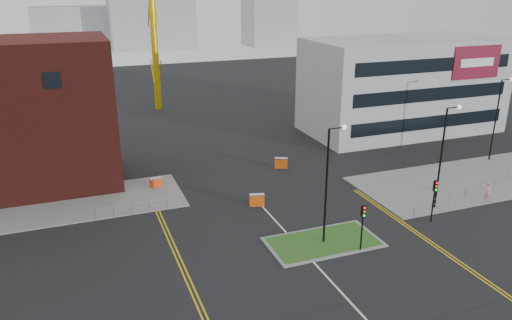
{
  "coord_description": "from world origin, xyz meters",
  "views": [
    {
      "loc": [
        -14.71,
        -21.65,
        18.73
      ],
      "look_at": [
        -1.14,
        14.23,
        5.0
      ],
      "focal_mm": 35.0,
      "sensor_mm": 36.0,
      "label": 1
    }
  ],
  "objects": [
    {
      "name": "barrier_left",
      "position": [
        -8.0,
        23.33,
        0.53
      ],
      "size": [
        1.23,
        0.67,
        0.98
      ],
      "color": "#F2400D",
      "rests_on": "ground"
    },
    {
      "name": "grass_island",
      "position": [
        2.0,
        8.0,
        0.06
      ],
      "size": [
        8.0,
        4.0,
        0.12
      ],
      "primitive_type": "cube",
      "color": "#27531B",
      "rests_on": "ground"
    },
    {
      "name": "barrier_mid",
      "position": [
        -0.39,
        16.0,
        0.6
      ],
      "size": [
        1.38,
        0.75,
        1.11
      ],
      "color": "#DB4E0C",
      "rests_on": "ground"
    },
    {
      "name": "traffic_light_island",
      "position": [
        4.0,
        5.98,
        2.57
      ],
      "size": [
        0.28,
        0.33,
        3.65
      ],
      "color": "black",
      "rests_on": "ground"
    },
    {
      "name": "railing_left",
      "position": [
        -11.0,
        18.0,
        0.74
      ],
      "size": [
        6.05,
        0.05,
        1.1
      ],
      "color": "gray",
      "rests_on": "ground"
    },
    {
      "name": "pavement_right",
      "position": [
        22.0,
        14.0,
        0.06
      ],
      "size": [
        24.0,
        10.0,
        0.12
      ],
      "primitive_type": "cube",
      "color": "slate",
      "rests_on": "ground"
    },
    {
      "name": "yellow_left_b",
      "position": [
        -8.7,
        10.0,
        0.01
      ],
      "size": [
        0.12,
        24.0,
        0.01
      ],
      "primitive_type": "cube",
      "color": "gold",
      "rests_on": "ground"
    },
    {
      "name": "yellow_right_a",
      "position": [
        9.5,
        6.0,
        0.01
      ],
      "size": [
        0.12,
        20.0,
        0.01
      ],
      "primitive_type": "cube",
      "color": "gold",
      "rests_on": "ground"
    },
    {
      "name": "barrier_right",
      "position": [
        5.41,
        24.0,
        0.62
      ],
      "size": [
        1.42,
        0.97,
        1.14
      ],
      "color": "#CB470B",
      "rests_on": "ground"
    },
    {
      "name": "skyline_b",
      "position": [
        10.0,
        130.0,
        8.0
      ],
      "size": [
        24.0,
        12.0,
        16.0
      ],
      "primitive_type": "cube",
      "color": "gray",
      "rests_on": "ground"
    },
    {
      "name": "skyline_d",
      "position": [
        -8.0,
        140.0,
        6.0
      ],
      "size": [
        30.0,
        12.0,
        12.0
      ],
      "primitive_type": "cube",
      "color": "gray",
      "rests_on": "ground"
    },
    {
      "name": "office_block",
      "position": [
        26.01,
        31.97,
        6.0
      ],
      "size": [
        25.0,
        12.2,
        12.0
      ],
      "color": "#9E9FA2",
      "rests_on": "ground"
    },
    {
      "name": "island_kerb",
      "position": [
        2.0,
        8.0,
        0.04
      ],
      "size": [
        8.6,
        4.6,
        0.08
      ],
      "primitive_type": "cube",
      "color": "slate",
      "rests_on": "ground"
    },
    {
      "name": "railing_right",
      "position": [
        20.5,
        11.5,
        0.78
      ],
      "size": [
        19.05,
        5.05,
        1.1
      ],
      "color": "gray",
      "rests_on": "ground"
    },
    {
      "name": "yellow_left_a",
      "position": [
        -9.0,
        10.0,
        0.01
      ],
      "size": [
        0.12,
        24.0,
        0.01
      ],
      "primitive_type": "cube",
      "color": "gold",
      "rests_on": "ground"
    },
    {
      "name": "pedestrian",
      "position": [
        19.38,
        9.49,
        0.91
      ],
      "size": [
        0.72,
        0.52,
        1.82
      ],
      "primitive_type": "imported",
      "rotation": [
        0.0,
        0.0,
        0.14
      ],
      "color": "#D2878B",
      "rests_on": "ground"
    },
    {
      "name": "yellow_right_b",
      "position": [
        9.8,
        6.0,
        0.01
      ],
      "size": [
        0.12,
        20.0,
        0.01
      ],
      "primitive_type": "cube",
      "color": "gold",
      "rests_on": "ground"
    },
    {
      "name": "ground",
      "position": [
        0.0,
        0.0,
        0.0
      ],
      "size": [
        200.0,
        200.0,
        0.0
      ],
      "primitive_type": "plane",
      "color": "black",
      "rests_on": "ground"
    },
    {
      "name": "streetlamp_right_near",
      "position": [
        14.22,
        10.0,
        5.41
      ],
      "size": [
        1.46,
        0.36,
        9.18
      ],
      "color": "black",
      "rests_on": "ground"
    },
    {
      "name": "streetlamp_right_far",
      "position": [
        28.22,
        18.0,
        5.41
      ],
      "size": [
        1.46,
        0.36,
        9.18
      ],
      "color": "black",
      "rests_on": "ground"
    },
    {
      "name": "pavement_left",
      "position": [
        -20.0,
        22.0,
        0.06
      ],
      "size": [
        28.0,
        8.0,
        0.12
      ],
      "primitive_type": "cube",
      "color": "slate",
      "rests_on": "ground"
    },
    {
      "name": "centre_line",
      "position": [
        0.0,
        2.0,
        0.01
      ],
      "size": [
        0.15,
        30.0,
        0.01
      ],
      "primitive_type": "cube",
      "color": "silver",
      "rests_on": "ground"
    },
    {
      "name": "traffic_light_right",
      "position": [
        12.0,
        7.98,
        2.57
      ],
      "size": [
        0.28,
        0.33,
        3.65
      ],
      "color": "black",
      "rests_on": "ground"
    },
    {
      "name": "streetlamp_island",
      "position": [
        2.22,
        8.0,
        5.41
      ],
      "size": [
        1.46,
        0.36,
        9.18
      ],
      "color": "black",
      "rests_on": "ground"
    }
  ]
}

